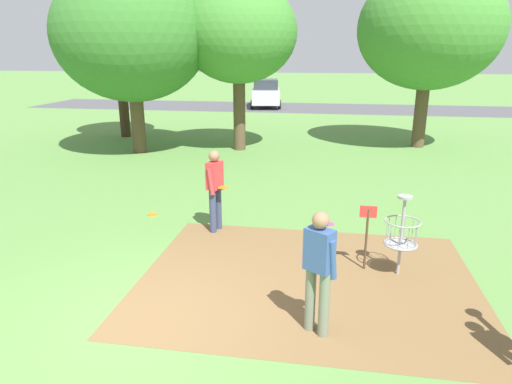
{
  "coord_description": "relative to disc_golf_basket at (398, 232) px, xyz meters",
  "views": [
    {
      "loc": [
        2.49,
        -5.1,
        3.59
      ],
      "look_at": [
        1.11,
        3.18,
        1.0
      ],
      "focal_mm": 31.85,
      "sensor_mm": 36.0,
      "label": 1
    }
  ],
  "objects": [
    {
      "name": "tree_mid_center",
      "position": [
        -8.22,
        8.55,
        3.39
      ],
      "size": [
        5.39,
        5.39,
        6.45
      ],
      "color": "brown",
      "rests_on": "ground"
    },
    {
      "name": "parking_lot_strip",
      "position": [
        -3.65,
        23.81,
        -0.75
      ],
      "size": [
        36.0,
        6.0,
        0.01
      ],
      "primitive_type": "cube",
      "color": "#4C4C51",
      "rests_on": "ground"
    },
    {
      "name": "disc_golf_basket",
      "position": [
        0.0,
        0.0,
        0.0
      ],
      "size": [
        0.98,
        0.58,
        1.39
      ],
      "color": "#9E9EA3",
      "rests_on": "ground"
    },
    {
      "name": "player_foreground_watching",
      "position": [
        -1.24,
        -1.91,
        0.21
      ],
      "size": [
        0.48,
        0.45,
        1.71
      ],
      "color": "slate",
      "rests_on": "ground"
    },
    {
      "name": "tree_near_right",
      "position": [
        2.24,
        11.33,
        3.66
      ],
      "size": [
        5.26,
        5.26,
        6.67
      ],
      "color": "brown",
      "rests_on": "ground"
    },
    {
      "name": "tree_near_left",
      "position": [
        -4.62,
        9.65,
        3.49
      ],
      "size": [
        4.23,
        4.23,
        6.06
      ],
      "color": "brown",
      "rests_on": "ground"
    },
    {
      "name": "frisbee_by_tee",
      "position": [
        -1.11,
        2.14,
        -0.74
      ],
      "size": [
        0.22,
        0.22,
        0.02
      ],
      "primitive_type": "cylinder",
      "color": "#E53D99",
      "rests_on": "ground"
    },
    {
      "name": "dirt_tee_pad",
      "position": [
        -1.44,
        -0.46,
        -0.75
      ],
      "size": [
        5.47,
        4.31,
        0.01
      ],
      "primitive_type": "cube",
      "color": "brown",
      "rests_on": "ground"
    },
    {
      "name": "tree_mid_left",
      "position": [
        -10.19,
        11.6,
        3.16
      ],
      "size": [
        3.7,
        3.7,
        5.52
      ],
      "color": "#422D1E",
      "rests_on": "ground"
    },
    {
      "name": "frisbee_near_basket",
      "position": [
        -1.15,
        0.8,
        -0.74
      ],
      "size": [
        0.26,
        0.26,
        0.02
      ],
      "primitive_type": "cylinder",
      "color": "green",
      "rests_on": "ground"
    },
    {
      "name": "parked_car_leftmost",
      "position": [
        -5.69,
        23.9,
        0.17
      ],
      "size": [
        2.43,
        4.42,
        1.84
      ],
      "color": "silver",
      "rests_on": "ground"
    },
    {
      "name": "frisbee_far_right",
      "position": [
        -5.15,
        2.08,
        -0.74
      ],
      "size": [
        0.22,
        0.22,
        0.02
      ],
      "primitive_type": "cylinder",
      "color": "orange",
      "rests_on": "ground"
    },
    {
      "name": "player_waiting_left",
      "position": [
        -3.46,
        1.4,
        0.21
      ],
      "size": [
        0.44,
        0.5,
        1.71
      ],
      "color": "#384260",
      "rests_on": "ground"
    },
    {
      "name": "ground_plane",
      "position": [
        -3.65,
        -2.14,
        -0.75
      ],
      "size": [
        160.0,
        160.0,
        0.0
      ],
      "primitive_type": "plane",
      "color": "#5B8942"
    }
  ]
}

